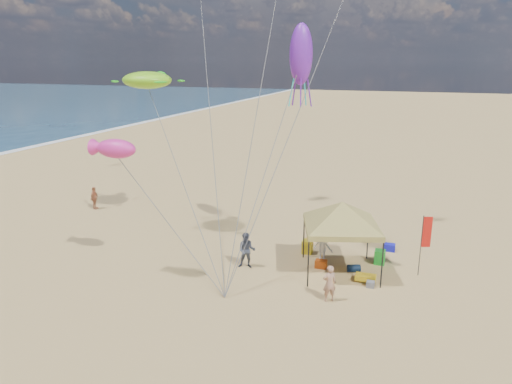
% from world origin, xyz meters
% --- Properties ---
extents(ground, '(280.00, 280.00, 0.00)m').
position_xyz_m(ground, '(0.00, 0.00, 0.00)').
color(ground, tan).
rests_on(ground, ground).
extents(canopy_tent, '(6.13, 6.13, 3.96)m').
position_xyz_m(canopy_tent, '(3.55, 4.68, 3.29)').
color(canopy_tent, black).
rests_on(canopy_tent, ground).
extents(feather_flag, '(0.42, 0.18, 2.90)m').
position_xyz_m(feather_flag, '(7.21, 5.57, 1.94)').
color(feather_flag, black).
rests_on(feather_flag, ground).
extents(cooler_red, '(0.54, 0.38, 0.38)m').
position_xyz_m(cooler_red, '(2.66, 4.80, 0.19)').
color(cooler_red, '#AD400D').
rests_on(cooler_red, ground).
extents(cooler_blue, '(0.54, 0.38, 0.38)m').
position_xyz_m(cooler_blue, '(5.61, 8.04, 0.19)').
color(cooler_blue, '#1617B4').
rests_on(cooler_blue, ground).
extents(bag_navy, '(0.69, 0.54, 0.36)m').
position_xyz_m(bag_navy, '(4.21, 4.86, 0.18)').
color(bag_navy, '#0C1C35').
rests_on(bag_navy, ground).
extents(bag_orange, '(0.54, 0.69, 0.36)m').
position_xyz_m(bag_orange, '(1.47, 8.21, 0.18)').
color(bag_orange, '#F44F0D').
rests_on(bag_orange, ground).
extents(chair_green, '(0.50, 0.50, 0.70)m').
position_xyz_m(chair_green, '(5.26, 6.21, 0.35)').
color(chair_green, green).
rests_on(chair_green, ground).
extents(chair_yellow, '(0.50, 0.50, 0.70)m').
position_xyz_m(chair_yellow, '(1.63, 6.33, 0.35)').
color(chair_yellow, gold).
rests_on(chair_yellow, ground).
extents(crate_grey, '(0.34, 0.30, 0.28)m').
position_xyz_m(crate_grey, '(5.12, 3.54, 0.14)').
color(crate_grey, slate).
rests_on(crate_grey, ground).
extents(beach_cart, '(0.90, 0.50, 0.24)m').
position_xyz_m(beach_cart, '(4.85, 4.02, 0.20)').
color(beach_cart, gold).
rests_on(beach_cart, ground).
extents(person_near_a, '(0.69, 0.62, 1.58)m').
position_xyz_m(person_near_a, '(3.62, 1.74, 0.79)').
color(person_near_a, tan).
rests_on(person_near_a, ground).
extents(person_near_b, '(0.97, 0.83, 1.74)m').
position_xyz_m(person_near_b, '(-0.70, 3.66, 0.87)').
color(person_near_b, '#343947').
rests_on(person_near_b, ground).
extents(person_near_c, '(1.11, 0.79, 1.56)m').
position_xyz_m(person_near_c, '(2.56, 5.65, 0.78)').
color(person_near_c, silver).
rests_on(person_near_c, ground).
extents(person_far_a, '(0.53, 0.95, 1.52)m').
position_xyz_m(person_far_a, '(-13.46, 8.93, 0.76)').
color(person_far_a, '#AC6542').
rests_on(person_far_a, ground).
extents(turtle_kite, '(3.34, 3.01, 0.92)m').
position_xyz_m(turtle_kite, '(-7.51, 6.73, 8.54)').
color(turtle_kite, '#78D01B').
rests_on(turtle_kite, ground).
extents(fish_kite, '(2.06, 1.45, 0.83)m').
position_xyz_m(fish_kite, '(-5.52, 0.82, 5.97)').
color(fish_kite, '#D62A90').
rests_on(fish_kite, ground).
extents(squid_kite, '(1.32, 1.32, 2.82)m').
position_xyz_m(squid_kite, '(1.01, 6.47, 9.84)').
color(squid_kite, purple).
rests_on(squid_kite, ground).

